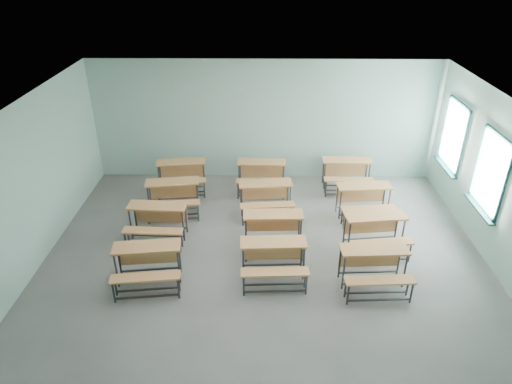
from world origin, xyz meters
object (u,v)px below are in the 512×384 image
desk_unit_r2c0 (173,193)px  desk_unit_r3c2 (347,170)px  desk_unit_r1c2 (376,229)px  desk_unit_r3c1 (261,172)px  desk_unit_r3c0 (181,172)px  desk_unit_r0c1 (274,256)px  desk_unit_r2c1 (266,194)px  desk_unit_r2c2 (365,197)px  desk_unit_r0c0 (147,261)px  desk_unit_r0c2 (374,263)px  desk_unit_r1c0 (157,218)px  desk_unit_r1c1 (273,227)px

desk_unit_r2c0 → desk_unit_r3c2: size_ratio=1.07×
desk_unit_r1c2 → desk_unit_r3c1: (-2.37, 2.61, 0.00)m
desk_unit_r2c0 → desk_unit_r3c0: size_ratio=1.00×
desk_unit_r0c1 → desk_unit_r3c2: same height
desk_unit_r2c1 → desk_unit_r2c2: bearing=-8.8°
desk_unit_r0c0 → desk_unit_r3c0: bearing=82.7°
desk_unit_r2c1 → desk_unit_r3c0: (-2.17, 1.15, 0.00)m
desk_unit_r0c2 → desk_unit_r3c2: size_ratio=1.03×
desk_unit_r2c1 → desk_unit_r0c2: bearing=-58.7°
desk_unit_r1c0 → desk_unit_r3c1: size_ratio=1.00×
desk_unit_r3c1 → desk_unit_r0c1: bearing=-84.2°
desk_unit_r1c2 → desk_unit_r3c1: 3.53m
desk_unit_r2c0 → desk_unit_r0c1: bearing=-54.1°
desk_unit_r1c2 → desk_unit_r2c2: (0.02, 1.33, 0.00)m
desk_unit_r1c0 → desk_unit_r2c1: same height
desk_unit_r0c1 → desk_unit_r1c2: size_ratio=0.96×
desk_unit_r0c1 → desk_unit_r3c1: bearing=91.2°
desk_unit_r0c2 → desk_unit_r2c1: 3.27m
desk_unit_r0c2 → desk_unit_r2c2: size_ratio=0.98×
desk_unit_r0c0 → desk_unit_r1c1: (2.36, 1.18, 0.00)m
desk_unit_r3c1 → desk_unit_r3c0: bearing=-177.5°
desk_unit_r2c0 → desk_unit_r3c0: bearing=81.1°
desk_unit_r1c0 → desk_unit_r0c1: bearing=-25.7°
desk_unit_r2c1 → desk_unit_r2c2: same height
desk_unit_r1c1 → desk_unit_r0c0: bearing=-155.1°
desk_unit_r0c0 → desk_unit_r0c1: same height
desk_unit_r1c1 → desk_unit_r3c1: same height
desk_unit_r3c2 → desk_unit_r1c0: bearing=-150.6°
desk_unit_r2c0 → desk_unit_r2c1: size_ratio=1.02×
desk_unit_r3c0 → desk_unit_r2c0: bearing=-98.4°
desk_unit_r3c0 → desk_unit_r3c2: size_ratio=1.07×
desk_unit_r0c0 → desk_unit_r2c1: bearing=42.7°
desk_unit_r1c1 → desk_unit_r2c0: same height
desk_unit_r1c2 → desk_unit_r2c1: bearing=140.4°
desk_unit_r0c2 → desk_unit_r3c1: 4.32m
desk_unit_r2c0 → desk_unit_r2c1: 2.19m
desk_unit_r2c0 → desk_unit_r3c1: bearing=20.9°
desk_unit_r0c1 → desk_unit_r1c1: same height
desk_unit_r3c1 → desk_unit_r1c1: bearing=-82.4°
desk_unit_r0c1 → desk_unit_r3c2: (1.97, 3.72, 0.00)m
desk_unit_r1c0 → desk_unit_r3c0: same height
desk_unit_r2c1 → desk_unit_r3c1: size_ratio=1.04×
desk_unit_r1c2 → desk_unit_r3c2: size_ratio=1.06×
desk_unit_r1c2 → desk_unit_r3c2: 2.76m
desk_unit_r1c0 → desk_unit_r3c0: size_ratio=0.95×
desk_unit_r0c2 → desk_unit_r3c0: 5.60m
desk_unit_r1c1 → desk_unit_r2c0: size_ratio=0.94×
desk_unit_r2c2 → desk_unit_r1c2: bearing=-95.9°
desk_unit_r0c0 → desk_unit_r1c0: 1.50m
desk_unit_r0c2 → desk_unit_r1c2: size_ratio=0.96×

